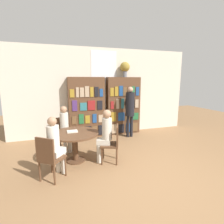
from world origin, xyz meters
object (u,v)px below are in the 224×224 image
flower_vase (125,68)px  seated_reader_left (65,127)px  bookshelf_right (123,106)px  chair_far_side (113,142)px  seated_reader_back (55,143)px  seated_reader_right (105,133)px  librarian_standing (130,107)px  bookshelf_left (87,108)px  chair_left_side (63,132)px  reading_table (75,138)px  chair_near_camera (49,156)px

flower_vase → seated_reader_left: bearing=-152.9°
flower_vase → bookshelf_right: bearing=-174.5°
chair_far_side → seated_reader_back: 1.32m
seated_reader_left → seated_reader_right: 1.26m
chair_far_side → seated_reader_left: (-1.02, 1.00, 0.19)m
seated_reader_right → flower_vase: bearing=-11.9°
librarian_standing → bookshelf_left: bearing=159.9°
chair_left_side → seated_reader_left: 0.27m
bookshelf_left → bookshelf_right: (1.32, 0.00, 0.00)m
chair_left_side → librarian_standing: size_ratio=0.52×
flower_vase → seated_reader_right: bearing=-122.6°
chair_left_side → reading_table: bearing=90.0°
bookshelf_right → chair_left_side: 2.40m
chair_left_side → flower_vase: bearing=-172.6°
reading_table → seated_reader_left: seated_reader_left is taller
flower_vase → chair_near_camera: (-2.53, -2.49, -1.84)m
bookshelf_right → chair_left_side: size_ratio=2.26×
chair_left_side → chair_far_side: bearing=117.0°
reading_table → chair_near_camera: bearing=-128.7°
reading_table → seated_reader_back: bearing=-128.7°
chair_near_camera → librarian_standing: (2.53, 1.98, 0.54)m
chair_left_side → chair_near_camera: bearing=63.0°
bookshelf_left → chair_near_camera: bookshelf_left is taller
bookshelf_right → librarian_standing: 0.50m
chair_far_side → chair_left_side: bearing=63.0°
librarian_standing → seated_reader_back: bearing=-142.7°
reading_table → seated_reader_back: size_ratio=0.90×
bookshelf_left → seated_reader_right: 2.06m
bookshelf_left → flower_vase: flower_vase is taller
chair_left_side → seated_reader_back: bearing=66.4°
chair_near_camera → seated_reader_back: seated_reader_back is taller
seated_reader_left → seated_reader_back: (-0.26, -1.24, 0.01)m
bookshelf_left → chair_left_side: bookshelf_left is taller
seated_reader_back → chair_far_side: bearing=49.2°
seated_reader_left → seated_reader_right: size_ratio=0.99×
bookshelf_left → seated_reader_left: size_ratio=1.63×
flower_vase → chair_far_side: 3.02m
flower_vase → reading_table: (-1.97, -1.79, -1.76)m
seated_reader_right → bookshelf_right: bearing=-11.0°
bookshelf_left → seated_reader_left: 1.39m
bookshelf_left → bookshelf_right: same height
bookshelf_left → reading_table: (-0.60, -1.78, -0.42)m
seated_reader_left → chair_left_side: bearing=-90.0°
seated_reader_back → librarian_standing: 3.05m
chair_left_side → chair_far_side: size_ratio=1.00×
reading_table → chair_left_side: (-0.24, 0.86, -0.08)m
bookshelf_left → librarian_standing: bookshelf_left is taller
librarian_standing → chair_far_side: bearing=-125.2°
flower_vase → seated_reader_left: size_ratio=0.42×
reading_table → chair_far_side: 0.90m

